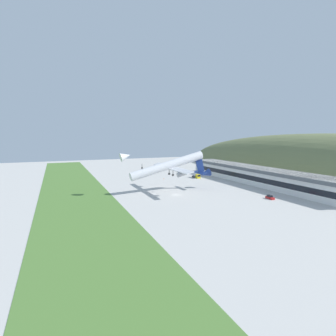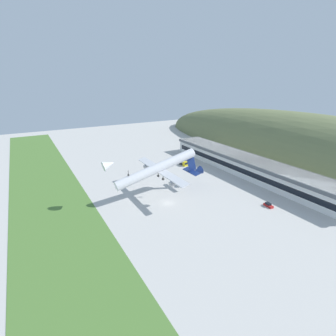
{
  "view_description": "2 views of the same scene",
  "coord_description": "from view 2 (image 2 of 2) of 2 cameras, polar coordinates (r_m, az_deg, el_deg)",
  "views": [
    {
      "loc": [
        108.43,
        -51.13,
        27.46
      ],
      "look_at": [
        -8.95,
        -0.4,
        11.74
      ],
      "focal_mm": 28.0,
      "sensor_mm": 36.0,
      "label": 1
    },
    {
      "loc": [
        87.13,
        -49.38,
        50.13
      ],
      "look_at": [
        -5.41,
        3.04,
        13.63
      ],
      "focal_mm": 28.0,
      "sensor_mm": 36.0,
      "label": 2
    }
  ],
  "objects": [
    {
      "name": "ground_plane",
      "position": [
        112.0,
        0.01,
        -7.65
      ],
      "size": [
        400.93,
        400.93,
        0.0
      ],
      "primitive_type": "plane",
      "color": "#B7B5AF"
    },
    {
      "name": "grass_strip_foreground",
      "position": [
        100.68,
        -22.57,
        -12.51
      ],
      "size": [
        360.84,
        31.02,
        0.08
      ],
      "primitive_type": "cube",
      "color": "#4C7533",
      "rests_on": "ground_plane"
    },
    {
      "name": "hill_backdrop",
      "position": [
        196.58,
        27.82,
        1.93
      ],
      "size": [
        315.87,
        70.44,
        58.23
      ],
      "primitive_type": "ellipsoid",
      "color": "#667047",
      "rests_on": "ground_plane"
    },
    {
      "name": "terminal_building",
      "position": [
        149.73,
        16.99,
        0.67
      ],
      "size": [
        116.72,
        16.27,
        9.38
      ],
      "color": "white",
      "rests_on": "ground_plane"
    },
    {
      "name": "cargo_airplane",
      "position": [
        114.44,
        -2.02,
        -0.18
      ],
      "size": [
        40.99,
        48.25,
        15.67
      ],
      "color": "silver"
    },
    {
      "name": "service_car_0",
      "position": [
        116.45,
        21.01,
        -7.55
      ],
      "size": [
        4.32,
        2.0,
        1.65
      ],
      "color": "#B21E1E",
      "rests_on": "ground_plane"
    },
    {
      "name": "fuel_truck",
      "position": [
        159.69,
        3.26,
        1.21
      ],
      "size": [
        7.04,
        2.94,
        3.34
      ],
      "color": "gold",
      "rests_on": "ground_plane"
    },
    {
      "name": "traffic_cone_0",
      "position": [
        153.35,
        -4.28,
        -0.08
      ],
      "size": [
        0.52,
        0.52,
        0.58
      ],
      "color": "orange",
      "rests_on": "ground_plane"
    }
  ]
}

